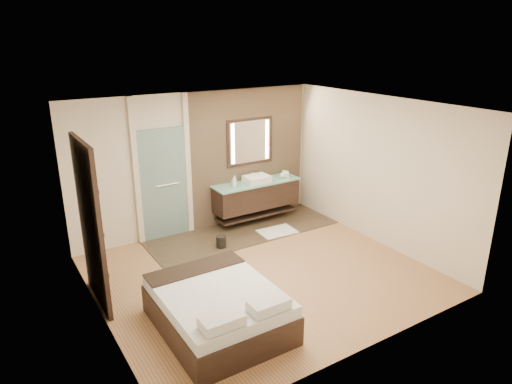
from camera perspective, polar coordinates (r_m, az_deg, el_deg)
floor at (r=7.53m, az=0.73°, el=-10.18°), size 5.00×5.00×0.00m
tile_strip at (r=9.03m, az=-1.59°, el=-4.95°), size 3.80×1.30×0.01m
stone_wall at (r=9.32m, az=-0.93°, el=4.59°), size 2.60×0.08×2.70m
vanity at (r=9.31m, az=0.03°, el=-0.38°), size 1.85×0.55×0.88m
mirror_unit at (r=9.21m, az=-0.77°, el=6.33°), size 1.06×0.04×0.96m
frosted_door at (r=8.60m, az=-11.49°, el=1.52°), size 1.10×0.12×2.70m
shoji_partition at (r=6.69m, az=-19.95°, el=-3.79°), size 0.06×1.20×2.40m
bed at (r=6.17m, az=-4.74°, el=-14.30°), size 1.45×1.81×0.70m
bath_mat at (r=9.00m, az=2.68°, el=-4.96°), size 0.75×0.54×0.02m
waste_bin at (r=8.36m, az=-4.36°, el=-6.22°), size 0.19×0.19×0.23m
tissue_box at (r=9.55m, az=3.70°, el=2.19°), size 0.15×0.15×0.10m
soap_bottle_a at (r=8.90m, az=-2.72°, el=1.35°), size 0.11×0.11×0.22m
soap_bottle_b at (r=8.95m, az=-2.83°, el=1.27°), size 0.08×0.08×0.17m
soap_bottle_c at (r=9.47m, az=3.39°, el=2.24°), size 0.13×0.13×0.16m
cup at (r=9.61m, az=3.72°, el=2.31°), size 0.17×0.17×0.11m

